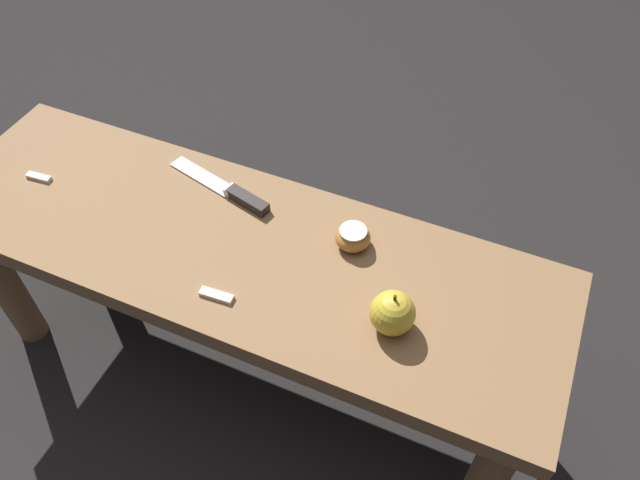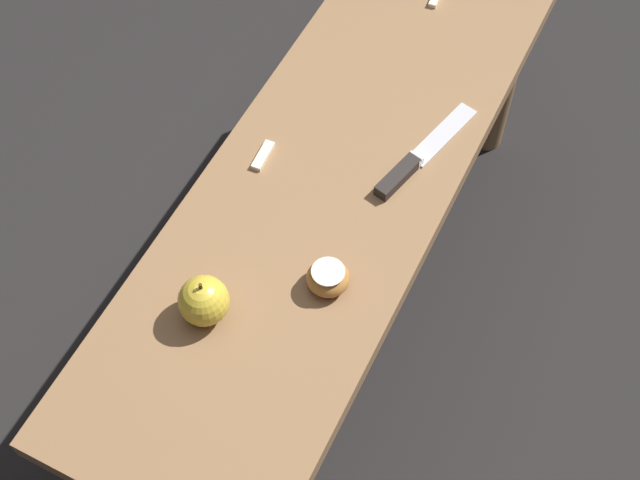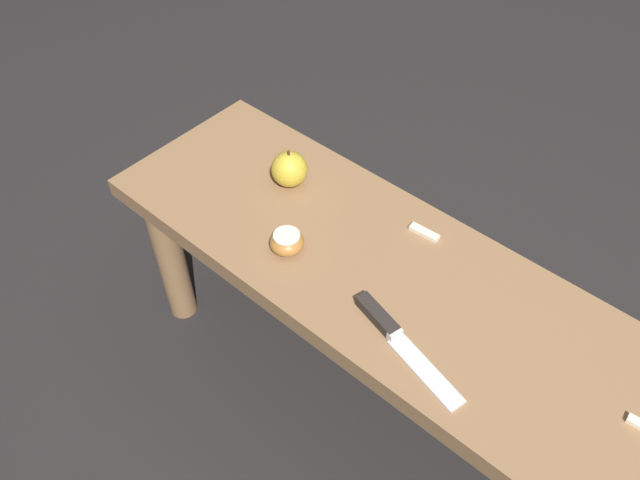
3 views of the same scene
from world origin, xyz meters
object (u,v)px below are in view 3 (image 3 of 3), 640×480
(apple_whole, at_px, (289,169))
(wooden_bench, at_px, (395,305))
(apple_cut, at_px, (287,242))
(knife, at_px, (392,332))

(apple_whole, bearing_deg, wooden_bench, 170.32)
(apple_whole, relative_size, apple_cut, 1.31)
(apple_whole, bearing_deg, apple_cut, 131.52)
(wooden_bench, relative_size, apple_cut, 18.94)
(wooden_bench, bearing_deg, apple_whole, -9.68)
(knife, height_order, apple_cut, apple_cut)
(knife, relative_size, apple_whole, 2.93)
(wooden_bench, distance_m, apple_cut, 0.23)
(apple_cut, bearing_deg, knife, 174.66)
(knife, bearing_deg, apple_whole, 171.07)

